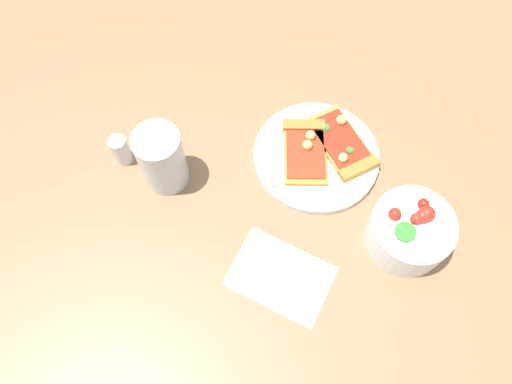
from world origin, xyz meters
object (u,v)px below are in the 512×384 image
Objects in this scene: salad_bowl at (410,230)px; soda_glass at (162,160)px; pizza_slice_near at (305,146)px; pizza_slice_far at (343,145)px; paper_napkin at (281,276)px; plate at (316,156)px; pepper_shaker at (120,148)px.

salad_bowl is 1.07× the size of soda_glass.
pizza_slice_far is (-0.02, 0.06, -0.00)m from pizza_slice_near.
paper_napkin is (0.12, -0.17, -0.04)m from salad_bowl.
pizza_slice_far is 0.97× the size of paper_napkin.
soda_glass is at bearing -64.19° from plate.
pepper_shaker is (0.11, -0.32, 0.03)m from plate.
pepper_shaker reaches higher than plate.
pizza_slice_near is at bearing -118.61° from salad_bowl.
plate is 1.82× the size of soda_glass.
soda_glass is at bearing -60.78° from pizza_slice_near.
pepper_shaker reaches higher than pizza_slice_far.
salad_bowl is 0.41m from soda_glass.
pizza_slice_far is at bearing 117.26° from soda_glass.
soda_glass is (0.11, -0.24, 0.05)m from plate.
paper_napkin is 0.35m from pepper_shaker.
soda_glass is at bearing -88.50° from salad_bowl.
plate is 0.03m from pizza_slice_near.
pizza_slice_far reaches higher than paper_napkin.
salad_bowl is (0.13, 0.14, 0.02)m from pizza_slice_far.
pizza_slice_near is 0.25m from soda_glass.
soda_glass is at bearing 83.96° from pepper_shaker.
pizza_slice_far reaches higher than plate.
salad_bowl reaches higher than pizza_slice_far.
plate is 0.34m from pepper_shaker.
pizza_slice_far is (-0.03, 0.04, 0.01)m from plate.
plate is 0.27m from soda_glass.
paper_napkin is (0.23, 0.00, -0.01)m from plate.
soda_glass reaches higher than pepper_shaker.
salad_bowl is (0.10, 0.18, 0.03)m from plate.
soda_glass reaches higher than paper_napkin.
pizza_slice_near is at bearing 110.26° from pepper_shaker.
plate reaches higher than paper_napkin.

